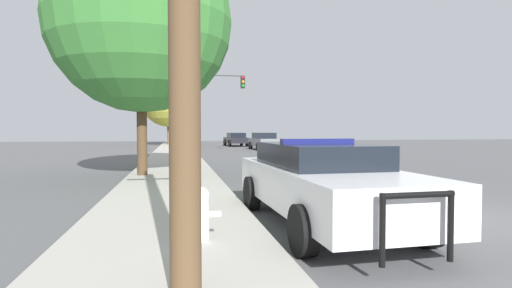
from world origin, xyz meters
The scene contains 9 objects.
ground_plane centered at (0.00, 0.00, 0.00)m, with size 110.00×110.00×0.00m, color #565659.
sidewalk_left centered at (-5.10, 0.00, 0.07)m, with size 3.00×110.00×0.13m.
police_car centered at (-2.45, -0.05, 0.78)m, with size 2.20×5.33×1.51m.
fire_hydrant centered at (-4.63, -1.16, 0.53)m, with size 0.56×0.25×0.75m.
traffic_light centered at (-2.66, 21.93, 4.11)m, with size 4.30×0.35×5.61m.
car_background_distant centered at (1.04, 34.12, 0.74)m, with size 2.24×4.37×1.38m.
car_background_oncoming centered at (2.32, 26.24, 0.75)m, with size 2.23×4.32×1.44m.
tree_sidewalk_far centered at (-5.76, 37.10, 5.03)m, with size 6.08×6.08×7.95m.
tree_sidewalk_near centered at (-6.12, 7.42, 5.33)m, with size 6.15×6.15×8.29m.
Camera 1 is at (-4.95, -6.70, 1.67)m, focal length 28.00 mm.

